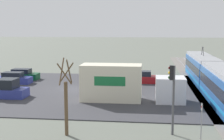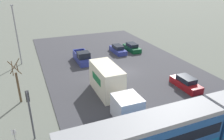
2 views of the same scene
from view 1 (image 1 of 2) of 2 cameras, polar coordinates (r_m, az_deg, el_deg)
The scene contains 12 objects.
ground_plane at distance 35.76m, azimuth -6.92°, elevation -3.62°, with size 320.00×320.00×0.00m, color #60665B.
road_surface at distance 35.76m, azimuth -6.92°, elevation -3.56°, with size 22.64×48.40×0.08m.
rail_bed at distance 35.47m, azimuth 18.07°, elevation -3.99°, with size 75.29×4.40×0.22m.
light_rail_tram at distance 36.18m, azimuth 17.87°, elevation -1.12°, with size 27.17×2.76×4.42m.
box_truck at distance 29.86m, azimuth 2.47°, elevation -2.61°, with size 2.56×9.84×3.49m.
pickup_truck at distance 33.45m, azimuth -19.52°, elevation -3.48°, with size 2.07×5.33×1.88m.
sedan_car_0 at distance 40.84m, azimuth -17.64°, elevation -1.53°, with size 1.73×4.52×1.42m.
sedan_car_1 at distance 43.58m, azimuth -16.18°, elevation -0.88°, with size 1.78×4.53×1.42m.
sedan_car_2 at distance 39.58m, azimuth 5.41°, elevation -1.44°, with size 1.73×4.52×1.49m.
traffic_light_pole at distance 20.89m, azimuth 10.98°, elevation -3.59°, with size 0.28×0.47×4.68m.
street_tree at distance 20.79m, azimuth -8.41°, elevation -5.61°, with size 1.21×1.01×5.15m.
no_parking_sign at distance 20.16m, azimuth 16.04°, elevation -8.66°, with size 0.32×0.08×2.55m.
Camera 1 is at (34.01, 8.35, 7.25)m, focal length 50.00 mm.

